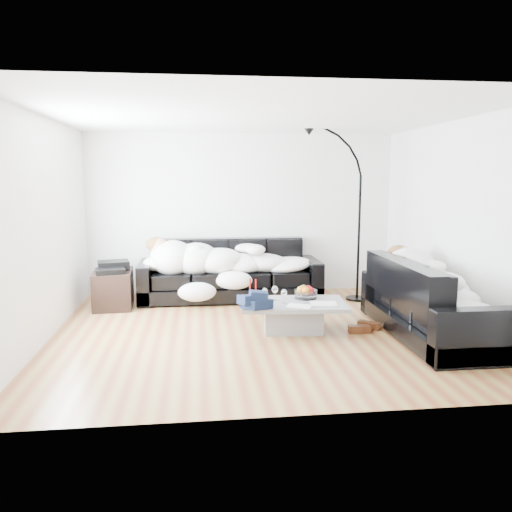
{
  "coord_description": "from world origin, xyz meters",
  "views": [
    {
      "loc": [
        -0.73,
        -5.93,
        1.88
      ],
      "look_at": [
        0.0,
        0.3,
        0.9
      ],
      "focal_mm": 35.0,
      "sensor_mm": 36.0,
      "label": 1
    }
  ],
  "objects": [
    {
      "name": "candle_left",
      "position": [
        -0.09,
        0.16,
        0.5
      ],
      "size": [
        0.06,
        0.06,
        0.26
      ],
      "primitive_type": "cylinder",
      "rotation": [
        0.0,
        0.0,
        0.33
      ],
      "color": "maroon",
      "rests_on": "coffee_table"
    },
    {
      "name": "wine_glass_a",
      "position": [
        0.21,
        0.06,
        0.46
      ],
      "size": [
        0.08,
        0.08,
        0.18
      ],
      "primitive_type": "cylinder",
      "rotation": [
        0.0,
        0.0,
        0.01
      ],
      "color": "white",
      "rests_on": "coffee_table"
    },
    {
      "name": "ground",
      "position": [
        0.0,
        0.0,
        0.0
      ],
      "size": [
        5.0,
        5.0,
        0.0
      ],
      "primitive_type": "plane",
      "color": "brown",
      "rests_on": "ground"
    },
    {
      "name": "wine_glass_b",
      "position": [
        0.07,
        -0.01,
        0.46
      ],
      "size": [
        0.08,
        0.08,
        0.17
      ],
      "primitive_type": "cylinder",
      "rotation": [
        0.0,
        0.0,
        -0.16
      ],
      "color": "white",
      "rests_on": "coffee_table"
    },
    {
      "name": "wall_left",
      "position": [
        -2.5,
        0.0,
        1.3
      ],
      "size": [
        0.02,
        4.5,
        2.6
      ],
      "primitive_type": "cube",
      "color": "silver",
      "rests_on": "ground"
    },
    {
      "name": "shoes",
      "position": [
        1.3,
        -0.14,
        0.05
      ],
      "size": [
        0.52,
        0.43,
        0.1
      ],
      "primitive_type": null,
      "rotation": [
        0.0,
        0.0,
        -0.24
      ],
      "color": "#472311",
      "rests_on": "ground"
    },
    {
      "name": "coffee_table",
      "position": [
        0.42,
        -0.05,
        0.19
      ],
      "size": [
        1.34,
        0.85,
        0.37
      ],
      "primitive_type": "cube",
      "rotation": [
        0.0,
        0.0,
        -0.09
      ],
      "color": "#939699",
      "rests_on": "ground"
    },
    {
      "name": "navy_jacket",
      "position": [
        -0.1,
        -0.32,
        0.54
      ],
      "size": [
        0.41,
        0.38,
        0.17
      ],
      "primitive_type": null,
      "rotation": [
        0.0,
        0.0,
        0.38
      ],
      "color": "black",
      "rests_on": "coffee_table"
    },
    {
      "name": "ceiling",
      "position": [
        0.0,
        0.0,
        2.6
      ],
      "size": [
        5.0,
        5.0,
        0.0
      ],
      "primitive_type": "plane",
      "color": "white",
      "rests_on": "ground"
    },
    {
      "name": "newspaper_a",
      "position": [
        0.77,
        -0.18,
        0.38
      ],
      "size": [
        0.35,
        0.28,
        0.01
      ],
      "primitive_type": "cube",
      "rotation": [
        0.0,
        0.0,
        -0.13
      ],
      "color": "silver",
      "rests_on": "coffee_table"
    },
    {
      "name": "sofa_back",
      "position": [
        -0.24,
        1.75,
        0.46
      ],
      "size": [
        2.8,
        0.97,
        0.92
      ],
      "primitive_type": "cube",
      "color": "black",
      "rests_on": "ground"
    },
    {
      "name": "fruit_bowl",
      "position": [
        0.62,
        0.12,
        0.46
      ],
      "size": [
        0.35,
        0.35,
        0.18
      ],
      "primitive_type": "cylinder",
      "rotation": [
        0.0,
        0.0,
        -0.28
      ],
      "color": "white",
      "rests_on": "coffee_table"
    },
    {
      "name": "stereo",
      "position": [
        -1.98,
        1.44,
        0.6
      ],
      "size": [
        0.51,
        0.43,
        0.13
      ],
      "primitive_type": "cube",
      "rotation": [
        0.0,
        0.0,
        0.23
      ],
      "color": "black",
      "rests_on": "av_cabinet"
    },
    {
      "name": "wall_right",
      "position": [
        2.5,
        0.0,
        1.3
      ],
      "size": [
        0.02,
        4.5,
        2.6
      ],
      "primitive_type": "cube",
      "color": "silver",
      "rests_on": "ground"
    },
    {
      "name": "sofa_right",
      "position": [
        2.03,
        -0.38,
        0.46
      ],
      "size": [
        0.97,
        2.25,
        0.91
      ],
      "primitive_type": "cube",
      "rotation": [
        0.0,
        0.0,
        1.57
      ],
      "color": "black",
      "rests_on": "ground"
    },
    {
      "name": "av_cabinet",
      "position": [
        -1.98,
        1.44,
        0.27
      ],
      "size": [
        0.59,
        0.82,
        0.54
      ],
      "primitive_type": "cube",
      "rotation": [
        0.0,
        0.0,
        0.07
      ],
      "color": "black",
      "rests_on": "ground"
    },
    {
      "name": "wall_back",
      "position": [
        0.0,
        2.25,
        1.3
      ],
      "size": [
        5.0,
        0.02,
        2.6
      ],
      "primitive_type": "cube",
      "color": "silver",
      "rests_on": "ground"
    },
    {
      "name": "newspaper_b",
      "position": [
        0.45,
        -0.27,
        0.38
      ],
      "size": [
        0.35,
        0.31,
        0.01
      ],
      "primitive_type": "cube",
      "rotation": [
        0.0,
        0.0,
        -0.43
      ],
      "color": "silver",
      "rests_on": "coffee_table"
    },
    {
      "name": "floor_lamp",
      "position": [
        1.73,
        1.45,
        1.17
      ],
      "size": [
        0.91,
        0.51,
        2.35
      ],
      "primitive_type": null,
      "rotation": [
        0.0,
        0.0,
        -0.21
      ],
      "color": "black",
      "rests_on": "ground"
    },
    {
      "name": "sleeper_right",
      "position": [
        2.03,
        -0.38,
        0.66
      ],
      "size": [
        0.82,
        1.93,
        0.47
      ],
      "primitive_type": null,
      "rotation": [
        0.0,
        0.0,
        1.57
      ],
      "color": "white",
      "rests_on": "sofa_right"
    },
    {
      "name": "sleeper_back",
      "position": [
        -0.24,
        1.7,
        0.66
      ],
      "size": [
        2.37,
        0.82,
        0.47
      ],
      "primitive_type": null,
      "color": "white",
      "rests_on": "sofa_back"
    },
    {
      "name": "candle_right",
      "position": [
        -0.01,
        0.22,
        0.49
      ],
      "size": [
        0.05,
        0.05,
        0.24
      ],
      "primitive_type": "cylinder",
      "rotation": [
        0.0,
        0.0,
        -0.31
      ],
      "color": "maroon",
      "rests_on": "coffee_table"
    },
    {
      "name": "teal_cushion",
      "position": [
        1.97,
        0.31,
        0.72
      ],
      "size": [
        0.42,
        0.38,
        0.2
      ],
      "primitive_type": "ellipsoid",
      "rotation": [
        0.0,
        0.0,
        0.24
      ],
      "color": "#0B4E39",
      "rests_on": "sofa_right"
    },
    {
      "name": "wine_glass_c",
      "position": [
        0.29,
        -0.11,
        0.46
      ],
      "size": [
        0.09,
        0.09,
        0.17
      ],
      "primitive_type": "cylinder",
      "rotation": [
        0.0,
        0.0,
        -0.29
      ],
      "color": "white",
      "rests_on": "coffee_table"
    }
  ]
}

